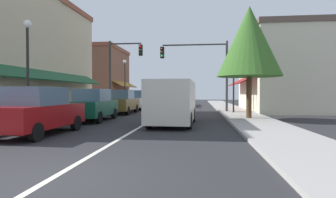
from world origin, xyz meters
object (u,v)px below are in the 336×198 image
parked_car_nearest_left (38,111)px  parked_car_second_left (93,105)px  traffic_signal_mast_arm (203,64)px  tree_right_near (249,41)px  street_lamp_left_near (28,55)px  traffic_signal_left_corner (120,65)px  parked_car_far_left (136,100)px  street_lamp_right_mid (234,72)px  street_lamp_left_far (125,76)px  van_in_lane (173,101)px  parked_car_third_left (122,102)px

parked_car_nearest_left → parked_car_second_left: (0.05, 5.12, 0.00)m
traffic_signal_mast_arm → tree_right_near: 6.18m
traffic_signal_mast_arm → street_lamp_left_near: 12.90m
traffic_signal_left_corner → street_lamp_left_near: bearing=-95.9°
traffic_signal_left_corner → street_lamp_left_near: 10.87m
street_lamp_left_near → parked_car_far_left: bearing=81.3°
parked_car_nearest_left → traffic_signal_mast_arm: bearing=64.3°
parked_car_far_left → traffic_signal_mast_arm: (6.01, -2.65, 2.96)m
parked_car_nearest_left → street_lamp_right_mid: street_lamp_right_mid is taller
street_lamp_left_near → parked_car_second_left: bearing=59.1°
parked_car_nearest_left → street_lamp_left_far: street_lamp_left_far is taller
traffic_signal_mast_arm → street_lamp_right_mid: traffic_signal_mast_arm is taller
street_lamp_right_mid → parked_car_nearest_left: bearing=-127.4°
van_in_lane → tree_right_near: tree_right_near is taller
parked_car_nearest_left → tree_right_near: 11.53m
traffic_signal_mast_arm → street_lamp_left_far: bearing=141.3°
parked_car_second_left → parked_car_third_left: bearing=86.8°
parked_car_nearest_left → parked_car_third_left: same height
parked_car_third_left → street_lamp_left_near: street_lamp_left_near is taller
parked_car_third_left → street_lamp_right_mid: size_ratio=0.90×
traffic_signal_left_corner → tree_right_near: tree_right_near is taller
parked_car_far_left → van_in_lane: 11.84m
parked_car_second_left → traffic_signal_mast_arm: size_ratio=0.74×
parked_car_second_left → parked_car_third_left: 5.17m
parked_car_nearest_left → van_in_lane: van_in_lane is taller
parked_car_nearest_left → parked_car_far_left: (0.18, 14.86, 0.00)m
parked_car_nearest_left → parked_car_third_left: 10.29m
parked_car_nearest_left → traffic_signal_left_corner: (-0.66, 12.88, 2.99)m
parked_car_nearest_left → traffic_signal_left_corner: bearing=94.2°
street_lamp_left_near → street_lamp_left_far: (-0.11, 16.59, 0.11)m
parked_car_second_left → tree_right_near: (8.68, 1.50, 3.60)m
traffic_signal_left_corner → street_lamp_right_mid: 9.29m
street_lamp_right_mid → van_in_lane: bearing=-118.0°
street_lamp_right_mid → tree_right_near: 4.59m
traffic_signal_mast_arm → street_lamp_right_mid: size_ratio=1.22×
parked_car_far_left → street_lamp_right_mid: street_lamp_right_mid is taller
parked_car_third_left → van_in_lane: 7.79m
traffic_signal_left_corner → van_in_lane: bearing=-59.5°
parked_car_nearest_left → parked_car_far_left: same height
parked_car_nearest_left → parked_car_far_left: bearing=90.5°
parked_car_third_left → tree_right_near: size_ratio=0.63×
parked_car_second_left → street_lamp_left_far: bearing=96.4°
van_in_lane → tree_right_near: bearing=35.2°
parked_car_third_left → street_lamp_left_far: bearing=103.0°
traffic_signal_mast_arm → van_in_lane: bearing=-100.7°
traffic_signal_left_corner → street_lamp_left_near: traffic_signal_left_corner is taller
parked_car_second_left → van_in_lane: (4.58, -1.23, 0.27)m
van_in_lane → street_lamp_left_near: 6.97m
van_in_lane → street_lamp_left_near: (-6.40, -1.81, 2.10)m
van_in_lane → street_lamp_left_far: 16.30m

